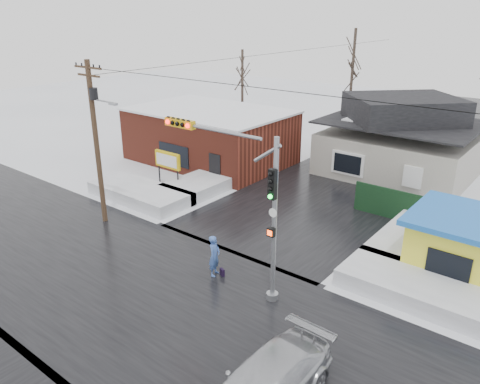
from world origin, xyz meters
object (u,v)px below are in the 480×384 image
Objects in this scene: marquee_sign at (168,161)px; kiosk at (462,245)px; utility_pole at (96,134)px; traffic_signal at (242,190)px; pedestrian at (214,256)px.

marquee_sign is 0.55× the size of kiosk.
marquee_sign is 18.51m from kiosk.
utility_pole is at bearing -159.56° from kiosk.
utility_pole is 6.87m from marquee_sign.
traffic_signal is 10.39m from utility_pole.
traffic_signal is 13.42m from marquee_sign.
utility_pole is 18.95m from kiosk.
kiosk is at bearing 20.44° from utility_pole.
traffic_signal is 0.78× the size of utility_pole.
traffic_signal reaches higher than marquee_sign.
kiosk is 11.17m from pedestrian.
utility_pole is 3.53× the size of marquee_sign.
kiosk reaches higher than marquee_sign.
pedestrian is at bearing -140.97° from kiosk.
utility_pole is at bearing -79.87° from marquee_sign.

